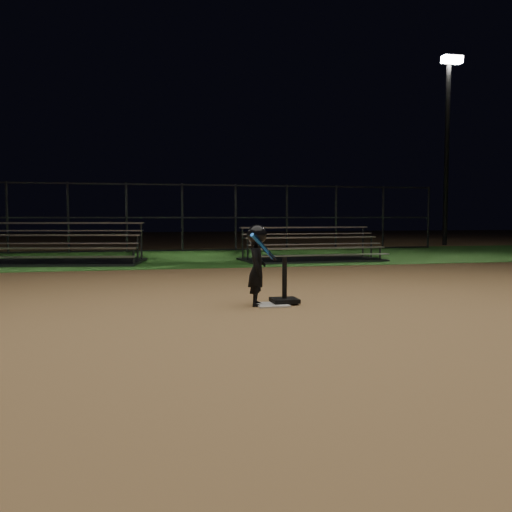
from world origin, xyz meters
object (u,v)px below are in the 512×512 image
Objects in this scene: home_plate at (272,305)px; light_pole_right at (448,134)px; bleacher_right at (312,254)px; batting_tee at (284,295)px; child_batter at (257,263)px; bleacher_left at (56,255)px.

light_pole_right is (12.00, 14.94, 4.93)m from home_plate.
light_pole_right reaches higher than bleacher_right.
batting_tee is 19.54m from light_pole_right.
child_batter is at bearing -116.87° from bleacher_right.
home_plate is at bearing -83.62° from child_batter.
home_plate is 0.11× the size of bleacher_right.
bleacher_left reaches higher than batting_tee.
light_pole_right is (12.21, 14.90, 4.32)m from child_batter.
home_plate is 0.38× the size of child_batter.
child_batter is 8.42m from bleacher_right.
child_batter is at bearing -55.11° from bleacher_left.
child_batter is at bearing -129.32° from light_pole_right.
bleacher_left is (-3.70, 8.28, -0.39)m from child_batter.
light_pole_right is at bearing -22.18° from child_batter.
bleacher_left is at bearing 172.38° from bleacher_right.
bleacher_right is (3.43, 7.68, -0.42)m from child_batter.
bleacher_right reaches higher than home_plate.
bleacher_left is at bearing 115.12° from home_plate.
bleacher_left is 7.15m from bleacher_right.
bleacher_left is (-3.90, 8.32, 0.22)m from home_plate.
bleacher_left is at bearing -157.39° from light_pole_right.
child_batter is (-0.21, 0.04, 0.61)m from home_plate.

